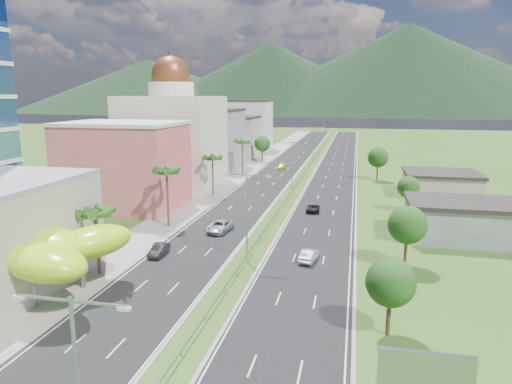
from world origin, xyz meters
The scene contains 35 objects.
ground centered at (0.00, 0.00, 0.00)m, with size 500.00×500.00×0.00m, color #2D5119.
road_left centered at (-7.50, 90.00, 0.02)m, with size 11.00×260.00×0.04m, color black.
road_right centered at (7.50, 90.00, 0.02)m, with size 11.00×260.00×0.04m, color black.
sidewalk_left centered at (-17.00, 90.00, 0.06)m, with size 7.00×260.00×0.12m, color gray.
median_guardrail centered at (0.00, 71.99, 0.62)m, with size 0.10×216.06×0.76m.
streetlight_median_a centered at (0.00, -25.00, 6.75)m, with size 6.04×0.25×11.00m.
streetlight_median_b centered at (0.00, 10.00, 6.75)m, with size 6.04×0.25×11.00m.
streetlight_median_c centered at (0.00, 50.00, 6.75)m, with size 6.04×0.25×11.00m.
streetlight_median_d centered at (0.00, 95.00, 6.75)m, with size 6.04×0.25×11.00m.
streetlight_median_e centered at (0.00, 140.00, 6.75)m, with size 6.04×0.25×11.00m.
lime_canopy centered at (-20.00, -4.00, 4.99)m, with size 18.00×15.00×7.40m.
pink_shophouse centered at (-28.00, 32.00, 7.50)m, with size 20.00×15.00×15.00m, color #C65851.
domed_building centered at (-28.00, 55.00, 11.35)m, with size 20.00×20.00×28.70m.
midrise_grey centered at (-27.00, 80.00, 8.00)m, with size 16.00×15.00×16.00m, color gray.
midrise_beige centered at (-27.00, 102.00, 6.50)m, with size 16.00×15.00×13.00m, color #AE9F8F.
midrise_white centered at (-27.00, 125.00, 9.00)m, with size 16.00×15.00×18.00m, color silver.
billboard centered at (17.00, -18.00, 4.42)m, with size 5.20×0.35×6.20m.
shed_near centered at (28.00, 25.00, 2.50)m, with size 15.00×10.00×5.00m, color gray.
shed_far centered at (30.00, 55.00, 2.20)m, with size 14.00×12.00×4.40m, color #AE9F8F.
palm_tree_b centered at (-15.50, 2.00, 7.06)m, with size 3.60×3.60×8.10m.
palm_tree_c centered at (-15.50, 22.00, 8.50)m, with size 3.60×3.60×9.60m.
palm_tree_d centered at (-15.50, 45.00, 7.54)m, with size 3.60×3.60×8.60m.
palm_tree_e centered at (-15.50, 70.00, 8.31)m, with size 3.60×3.60×9.40m.
leafy_tree_lfar centered at (-15.50, 95.00, 5.58)m, with size 4.90×4.90×8.05m.
leafy_tree_ra centered at (16.00, -5.00, 4.78)m, with size 4.20×4.20×6.90m.
leafy_tree_rb centered at (19.00, 12.00, 5.18)m, with size 4.55×4.55×7.47m.
leafy_tree_rc centered at (22.00, 40.00, 4.37)m, with size 3.85×3.85×6.33m.
leafy_tree_rd centered at (18.00, 70.00, 5.58)m, with size 4.90×4.90×8.05m.
mountain_ridge centered at (60.00, 450.00, 0.00)m, with size 860.00×140.00×90.00m, color black, non-canonical shape.
car_dark_left centered at (-11.44, 9.34, 0.77)m, with size 1.54×4.41×1.45m, color black.
car_silver_mid_left centered at (-6.76, 20.95, 0.85)m, with size 2.69×5.83×1.62m, color #929499.
car_yellow_far_left centered at (-7.39, 81.87, 0.69)m, with size 1.82×4.48×1.30m, color yellow.
car_silver_right centered at (7.56, 11.39, 0.79)m, with size 1.58×4.53×1.49m, color #A8ACB0.
car_dark_far_right centered at (5.76, 36.14, 0.70)m, with size 2.17×4.72×1.31m, color black.
motorcycle centered at (-9.06, -3.50, 0.58)m, with size 0.51×1.70×1.09m, color black.
Camera 1 is at (12.62, -42.33, 20.13)m, focal length 32.00 mm.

